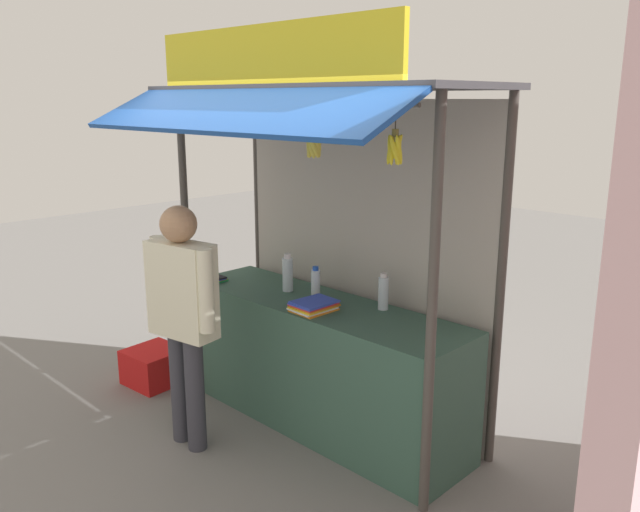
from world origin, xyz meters
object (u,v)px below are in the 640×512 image
(water_bottle_rear_center, at_px, (316,283))
(vendor_person, at_px, (183,305))
(magazine_stack_left, at_px, (314,306))
(plastic_crate, at_px, (154,366))
(water_bottle_center, at_px, (288,274))
(water_bottle_mid_left, at_px, (383,292))
(magazine_stack_front_right, at_px, (208,280))
(banana_bunch_leftmost, at_px, (395,149))
(banana_bunch_rightmost, at_px, (314,145))

(water_bottle_rear_center, xyz_separation_m, vendor_person, (-0.34, -0.92, -0.03))
(magazine_stack_left, xyz_separation_m, plastic_crate, (-1.59, -0.34, -0.83))
(water_bottle_center, height_order, plastic_crate, water_bottle_center)
(water_bottle_mid_left, height_order, water_bottle_center, water_bottle_center)
(magazine_stack_left, height_order, magazine_stack_front_right, magazine_stack_left)
(banana_bunch_leftmost, xyz_separation_m, banana_bunch_rightmost, (-0.61, 0.00, -0.01))
(water_bottle_center, relative_size, magazine_stack_left, 0.94)
(banana_bunch_rightmost, xyz_separation_m, plastic_crate, (-1.87, -0.08, -1.97))
(magazine_stack_front_right, height_order, banana_bunch_rightmost, banana_bunch_rightmost)
(water_bottle_center, xyz_separation_m, magazine_stack_left, (0.48, -0.20, -0.10))
(water_bottle_mid_left, distance_m, vendor_person, 1.38)
(water_bottle_mid_left, height_order, plastic_crate, water_bottle_mid_left)
(water_bottle_mid_left, height_order, banana_bunch_rightmost, banana_bunch_rightmost)
(water_bottle_rear_center, distance_m, vendor_person, 0.98)
(water_bottle_rear_center, bearing_deg, magazine_stack_front_right, -161.13)
(banana_bunch_rightmost, bearing_deg, water_bottle_center, 148.23)
(water_bottle_rear_center, bearing_deg, banana_bunch_leftmost, -24.20)
(water_bottle_rear_center, distance_m, banana_bunch_leftmost, 1.59)
(magazine_stack_left, distance_m, vendor_person, 0.89)
(magazine_stack_front_right, relative_size, banana_bunch_leftmost, 0.94)
(magazine_stack_left, xyz_separation_m, magazine_stack_front_right, (-1.10, -0.10, -0.02))
(magazine_stack_front_right, xyz_separation_m, banana_bunch_rightmost, (1.37, -0.17, 1.15))
(water_bottle_rear_center, relative_size, banana_bunch_leftmost, 0.80)
(water_bottle_center, distance_m, plastic_crate, 1.55)
(water_bottle_center, relative_size, vendor_person, 0.17)
(banana_bunch_leftmost, xyz_separation_m, plastic_crate, (-2.47, -0.07, -1.97))
(water_bottle_center, bearing_deg, magazine_stack_left, -22.44)
(water_bottle_mid_left, bearing_deg, water_bottle_center, -168.13)
(water_bottle_rear_center, height_order, plastic_crate, water_bottle_rear_center)
(magazine_stack_left, distance_m, plastic_crate, 1.83)
(water_bottle_center, relative_size, plastic_crate, 0.68)
(vendor_person, bearing_deg, plastic_crate, -28.95)
(water_bottle_rear_center, bearing_deg, water_bottle_mid_left, 16.47)
(banana_bunch_rightmost, bearing_deg, plastic_crate, -177.68)
(banana_bunch_leftmost, bearing_deg, plastic_crate, -178.26)
(water_bottle_center, height_order, magazine_stack_left, water_bottle_center)
(water_bottle_center, bearing_deg, banana_bunch_leftmost, -18.96)
(plastic_crate, bearing_deg, banana_bunch_leftmost, 1.74)
(water_bottle_rear_center, bearing_deg, banana_bunch_rightmost, -45.87)
(water_bottle_rear_center, relative_size, banana_bunch_rightmost, 0.80)
(magazine_stack_left, bearing_deg, vendor_person, -127.13)
(magazine_stack_left, bearing_deg, water_bottle_rear_center, 132.17)
(water_bottle_center, bearing_deg, magazine_stack_front_right, -154.71)
(magazine_stack_left, relative_size, banana_bunch_rightmost, 1.03)
(water_bottle_center, bearing_deg, plastic_crate, -154.12)
(water_bottle_mid_left, distance_m, magazine_stack_left, 0.49)
(water_bottle_rear_center, xyz_separation_m, magazine_stack_left, (0.19, -0.21, -0.08))
(magazine_stack_left, distance_m, banana_bunch_rightmost, 1.19)
(water_bottle_mid_left, distance_m, magazine_stack_front_right, 1.50)
(magazine_stack_left, height_order, banana_bunch_rightmost, banana_bunch_rightmost)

